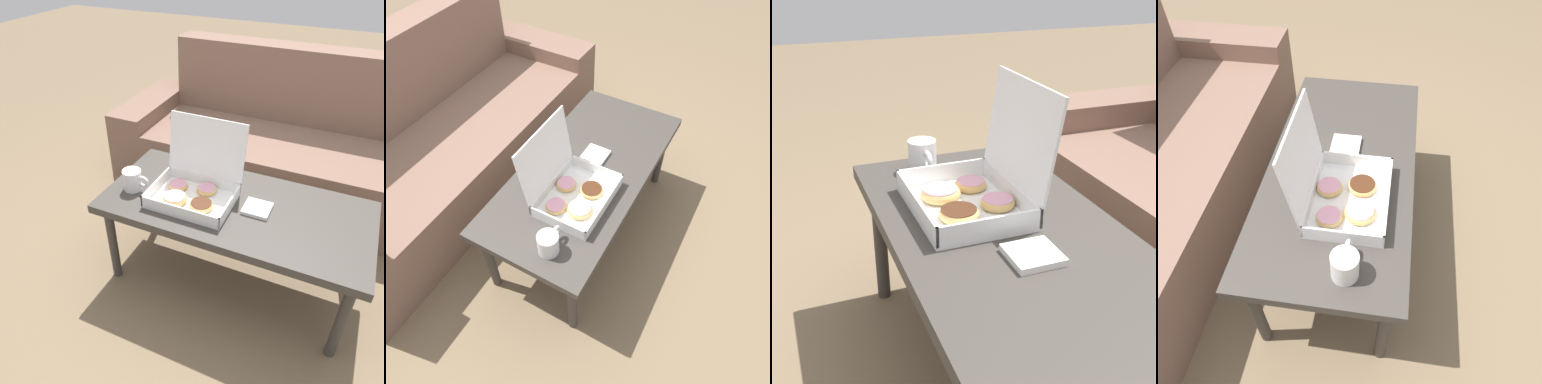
{
  "view_description": "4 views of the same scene",
  "coord_description": "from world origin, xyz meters",
  "views": [
    {
      "loc": [
        0.38,
        -1.44,
        1.5
      ],
      "look_at": [
        -0.19,
        -0.2,
        0.53
      ],
      "focal_mm": 35.0,
      "sensor_mm": 36.0,
      "label": 1
    },
    {
      "loc": [
        -1.13,
        -0.73,
        1.8
      ],
      "look_at": [
        -0.19,
        -0.2,
        0.53
      ],
      "focal_mm": 35.0,
      "sensor_mm": 36.0,
      "label": 2
    },
    {
      "loc": [
        1.02,
        -0.66,
        1.13
      ],
      "look_at": [
        -0.19,
        -0.2,
        0.53
      ],
      "focal_mm": 50.0,
      "sensor_mm": 36.0,
      "label": 3
    },
    {
      "loc": [
        -1.05,
        -0.33,
        1.52
      ],
      "look_at": [
        -0.19,
        -0.2,
        0.53
      ],
      "focal_mm": 35.0,
      "sensor_mm": 36.0,
      "label": 4
    }
  ],
  "objects": [
    {
      "name": "ground_plane",
      "position": [
        0.0,
        0.0,
        0.0
      ],
      "size": [
        12.0,
        12.0,
        0.0
      ],
      "primitive_type": "plane",
      "color": "#756047"
    },
    {
      "name": "couch",
      "position": [
        0.0,
        0.8,
        0.29
      ],
      "size": [
        2.11,
        0.79,
        0.89
      ],
      "color": "#7A5B4C",
      "rests_on": "ground_plane"
    },
    {
      "name": "coffee_table",
      "position": [
        0.0,
        -0.14,
        0.43
      ],
      "size": [
        1.2,
        0.57,
        0.48
      ],
      "color": "#3D3833",
      "rests_on": "ground_plane"
    },
    {
      "name": "pastry_box",
      "position": [
        -0.19,
        -0.16,
        0.54
      ],
      "size": [
        0.37,
        0.32,
        0.34
      ],
      "color": "white",
      "rests_on": "coffee_table"
    },
    {
      "name": "coffee_mug",
      "position": [
        -0.48,
        -0.23,
        0.53
      ],
      "size": [
        0.13,
        0.09,
        0.1
      ],
      "color": "white",
      "rests_on": "coffee_table"
    },
    {
      "name": "napkin_stack",
      "position": [
        0.1,
        -0.14,
        0.49
      ],
      "size": [
        0.12,
        0.12,
        0.02
      ],
      "color": "white",
      "rests_on": "coffee_table"
    }
  ]
}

